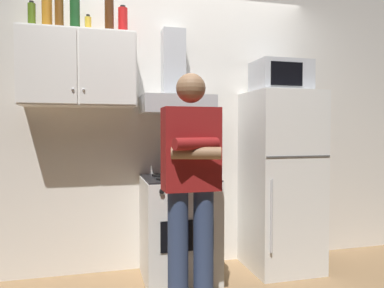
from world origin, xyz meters
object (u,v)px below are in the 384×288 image
at_px(stove_oven, 179,228).
at_px(bottle_wine_green, 75,9).
at_px(bottle_soda_red, 123,21).
at_px(refrigerator, 281,181).
at_px(bottle_spice_jar, 88,25).
at_px(person_standing, 191,183).
at_px(bottle_olive_oil, 32,17).
at_px(upper_cabinet, 79,69).
at_px(range_hood, 175,91).
at_px(microwave, 281,77).
at_px(bottle_liquor_amber, 47,14).
at_px(bottle_rum_dark, 109,16).
at_px(bottle_beer_brown, 59,15).

xyz_separation_m(stove_oven, bottle_wine_green, (-0.83, 0.11, 1.79)).
bearing_deg(bottle_soda_red, refrigerator, -5.75).
bearing_deg(bottle_wine_green, bottle_spice_jar, 27.71).
distance_m(person_standing, bottle_olive_oil, 1.85).
xyz_separation_m(upper_cabinet, range_hood, (0.80, 0.00, -0.15)).
bearing_deg(bottle_wine_green, person_standing, -42.52).
relative_size(microwave, bottle_soda_red, 1.95).
xyz_separation_m(range_hood, person_standing, (-0.05, -0.73, -0.70)).
bearing_deg(range_hood, bottle_liquor_amber, 178.55).
distance_m(stove_oven, microwave, 1.62).
bearing_deg(bottle_liquor_amber, upper_cabinet, -6.55).
bearing_deg(stove_oven, range_hood, 90.00).
distance_m(bottle_rum_dark, bottle_liquor_amber, 0.49).
height_order(range_hood, bottle_soda_red, bottle_soda_red).
bearing_deg(microwave, bottle_rum_dark, 176.39).
distance_m(stove_oven, person_standing, 0.77).
distance_m(upper_cabinet, bottle_beer_brown, 0.45).
bearing_deg(bottle_rum_dark, bottle_olive_oil, 174.73).
distance_m(refrigerator, bottle_soda_red, 1.96).
relative_size(bottle_soda_red, bottle_liquor_amber, 0.88).
relative_size(refrigerator, bottle_olive_oil, 6.93).
relative_size(refrigerator, bottle_liquor_amber, 5.71).
xyz_separation_m(stove_oven, bottle_spice_jar, (-0.73, 0.16, 1.69)).
bearing_deg(bottle_rum_dark, stove_oven, -11.59).
bearing_deg(refrigerator, bottle_spice_jar, 174.63).
height_order(refrigerator, bottle_olive_oil, bottle_olive_oil).
bearing_deg(bottle_liquor_amber, bottle_spice_jar, 0.97).
height_order(stove_oven, bottle_rum_dark, bottle_rum_dark).
relative_size(refrigerator, bottle_beer_brown, 6.25).
bearing_deg(refrigerator, range_hood, 172.45).
relative_size(upper_cabinet, bottle_spice_jar, 5.81).
xyz_separation_m(bottle_wine_green, bottle_rum_dark, (0.27, 0.01, -0.03)).
relative_size(person_standing, bottle_spice_jar, 10.60).
distance_m(refrigerator, bottle_spice_jar, 2.14).
bearing_deg(bottle_olive_oil, upper_cabinet, -7.06).
bearing_deg(bottle_beer_brown, person_standing, -38.35).
distance_m(bottle_beer_brown, bottle_liquor_amber, 0.11).
bearing_deg(stove_oven, bottle_beer_brown, 173.84).
xyz_separation_m(stove_oven, refrigerator, (0.95, 0.00, 0.37)).
bearing_deg(range_hood, bottle_soda_red, 178.12).
bearing_deg(person_standing, refrigerator, 31.23).
height_order(upper_cabinet, person_standing, upper_cabinet).
distance_m(upper_cabinet, microwave, 1.75).
height_order(refrigerator, bottle_beer_brown, bottle_beer_brown).
bearing_deg(bottle_liquor_amber, bottle_beer_brown, -27.90).
height_order(microwave, bottle_soda_red, bottle_soda_red).
bearing_deg(range_hood, bottle_spice_jar, 177.50).
distance_m(bottle_beer_brown, bottle_olive_oil, 0.22).
height_order(upper_cabinet, bottle_rum_dark, bottle_rum_dark).
bearing_deg(bottle_soda_red, upper_cabinet, -177.43).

